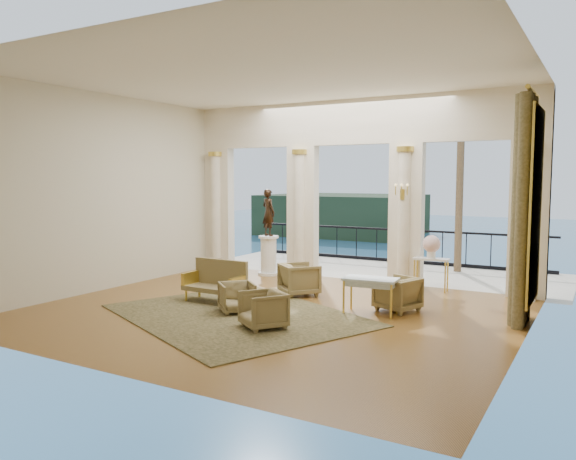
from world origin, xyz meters
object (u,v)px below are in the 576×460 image
Objects in this scene: armchair_a at (237,296)px; armchair_d at (299,278)px; game_table at (371,282)px; console_table at (431,264)px; armchair_b at (263,308)px; settee at (217,281)px; statue at (268,213)px; armchair_c at (397,292)px; pedestal at (269,256)px; side_table at (214,264)px.

armchair_d reaches higher than armchair_a.
armchair_a is 0.62× the size of game_table.
console_table is at bearing -101.05° from armchair_d.
armchair_b is 2.27m from game_table.
settee is 1.62× the size of console_table.
armchair_d is 3.00m from statue.
console_table is at bearing -161.66° from armchair_c.
pedestal is (-3.95, 2.70, -0.12)m from game_table.
armchair_c is at bearing 1.04° from side_table.
statue is at bearing 140.53° from game_table.
pedestal is at bearing 155.36° from armchair_b.
armchair_b is 2.86m from armchair_c.
armchair_d is (0.27, 2.01, 0.07)m from armchair_a.
pedestal is at bearing 140.53° from game_table.
armchair_d reaches higher than armchair_b.
armchair_a is 2.40m from side_table.
armchair_a is at bearing -38.36° from armchair_c.
armchair_d is 0.75× the size of pedestal.
armchair_d reaches higher than game_table.
armchair_c is (2.62, 1.68, 0.04)m from armchair_a.
pedestal is 1.50× the size of side_table.
armchair_a is at bearing 122.43° from armchair_d.
settee is at bearing 100.65° from armchair_a.
armchair_a is 0.83× the size of armchair_d.
console_table is at bearing 105.48° from armchair_b.
statue is (-2.74, 4.59, 1.31)m from armchair_b.
game_table is at bearing -162.52° from armchair_d.
armchair_b is 0.53× the size of settee.
game_table is (1.99, -0.82, 0.23)m from armchair_d.
armchair_c is at bearing -148.16° from armchair_d.
statue is (-1.96, 1.88, 1.28)m from armchair_d.
armchair_c is at bearing -14.85° from armchair_a.
armchair_d is at bearing -43.70° from pedestal.
armchair_a is 0.52× the size of statue.
console_table reaches higher than armchair_c.
armchair_d is at bearing 140.45° from armchair_b.
settee is (-1.17, -1.45, 0.04)m from armchair_d.
game_table is 1.50× the size of side_table.
armchair_c is at bearing 18.35° from settee.
settee is 1.27× the size of game_table.
armchair_b is at bearing 145.81° from armchair_d.
settee is 3.23m from game_table.
game_table is 1.28× the size of console_table.
pedestal is 1.16m from statue.
statue reaches higher than armchair_c.
settee reaches higher than side_table.
armchair_b is at bearing -32.22° from settee.
settee reaches higher than armchair_a.
armchair_b reaches higher than game_table.
side_table is at bearing -69.98° from armchair_c.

